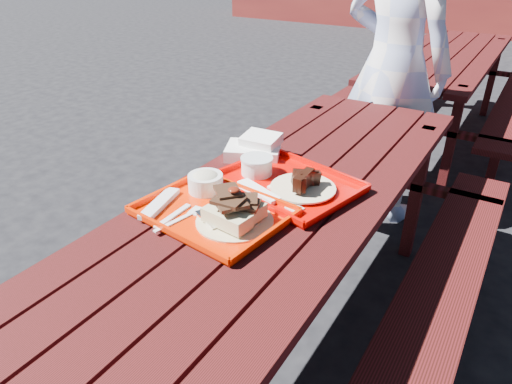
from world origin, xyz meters
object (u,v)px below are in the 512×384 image
picnic_table_far (442,77)px  far_tray (284,181)px  person (393,66)px  picnic_table_near (277,236)px  near_tray (218,203)px

picnic_table_far → far_tray: (-0.00, -2.75, 0.21)m
far_tray → person: size_ratio=0.30×
picnic_table_near → person: bearing=91.2°
picnic_table_near → near_tray: (-0.10, -0.23, 0.22)m
far_tray → picnic_table_far: bearing=90.0°
picnic_table_near → near_tray: near_tray is taller
far_tray → person: bearing=91.2°
far_tray → near_tray: bearing=-109.3°
near_tray → far_tray: size_ratio=0.91×
picnic_table_far → near_tray: bearing=-91.9°
person → near_tray: bearing=102.3°
picnic_table_near → picnic_table_far: same height
person → picnic_table_far: bearing=-76.4°
far_tray → person: person is taller
near_tray → far_tray: (0.10, 0.28, -0.01)m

